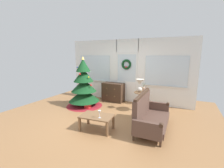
# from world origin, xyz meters

# --- Properties ---
(ground_plane) EXTENTS (6.76, 6.76, 0.00)m
(ground_plane) POSITION_xyz_m (0.00, 0.00, 0.00)
(ground_plane) COLOR #996B42
(back_wall_with_door) EXTENTS (5.20, 0.19, 2.55)m
(back_wall_with_door) POSITION_xyz_m (0.00, 2.08, 1.28)
(back_wall_with_door) COLOR white
(back_wall_with_door) RESTS_ON ground
(christmas_tree) EXTENTS (1.37, 1.37, 1.88)m
(christmas_tree) POSITION_xyz_m (-1.24, 0.78, 0.70)
(christmas_tree) COLOR #4C331E
(christmas_tree) RESTS_ON ground
(dresser_cabinet) EXTENTS (0.92, 0.47, 0.78)m
(dresser_cabinet) POSITION_xyz_m (-0.49, 1.79, 0.39)
(dresser_cabinet) COLOR #3D281C
(dresser_cabinet) RESTS_ON ground
(settee_sofa) EXTENTS (0.75, 1.61, 0.96)m
(settee_sofa) POSITION_xyz_m (1.40, -0.01, 0.38)
(settee_sofa) COLOR #3D281C
(settee_sofa) RESTS_ON ground
(side_table) EXTENTS (0.50, 0.48, 0.67)m
(side_table) POSITION_xyz_m (0.86, 1.18, 0.48)
(side_table) COLOR brown
(side_table) RESTS_ON ground
(table_lamp) EXTENTS (0.28, 0.28, 0.44)m
(table_lamp) POSITION_xyz_m (0.80, 1.22, 0.96)
(table_lamp) COLOR silver
(table_lamp) RESTS_ON side_table
(flower_vase) EXTENTS (0.11, 0.10, 0.35)m
(flower_vase) POSITION_xyz_m (0.96, 1.12, 0.79)
(flower_vase) COLOR tan
(flower_vase) RESTS_ON side_table
(coffee_table) EXTENTS (0.88, 0.59, 0.39)m
(coffee_table) POSITION_xyz_m (0.19, -0.66, 0.33)
(coffee_table) COLOR brown
(coffee_table) RESTS_ON ground
(wine_glass) EXTENTS (0.08, 0.08, 0.20)m
(wine_glass) POSITION_xyz_m (0.33, -0.75, 0.53)
(wine_glass) COLOR silver
(wine_glass) RESTS_ON coffee_table
(gift_box) EXTENTS (0.19, 0.17, 0.19)m
(gift_box) POSITION_xyz_m (-0.92, 0.53, 0.10)
(gift_box) COLOR red
(gift_box) RESTS_ON ground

